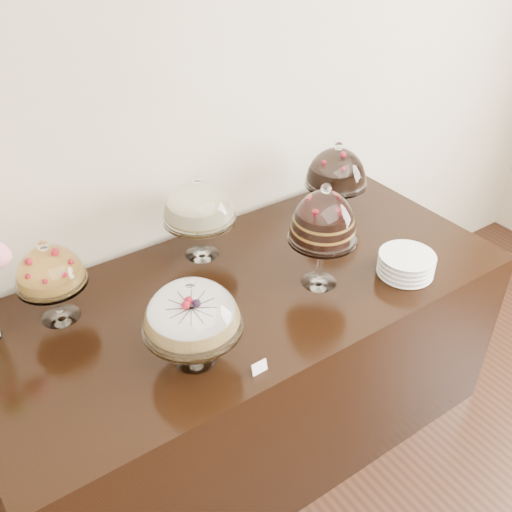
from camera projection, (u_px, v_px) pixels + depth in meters
wall_back at (217, 97)px, 2.48m from camera, size 5.00×0.04×3.00m
display_counter at (250, 363)px, 2.62m from camera, size 2.20×1.00×0.90m
cake_stand_sugar_sponge at (192, 311)px, 1.89m from camera, size 0.34×0.34×0.36m
cake_stand_choco_layer at (324, 221)px, 2.21m from camera, size 0.28×0.28×0.46m
cake_stand_cheesecake at (199, 205)px, 2.41m from camera, size 0.32×0.32×0.39m
cake_stand_dark_choco at (337, 170)px, 2.72m from camera, size 0.30×0.30×0.38m
cake_stand_fruit_tart at (49, 271)px, 2.08m from camera, size 0.26×0.26×0.35m
plate_stack at (406, 264)px, 2.41m from camera, size 0.23×0.23×0.09m
price_card_left at (259, 367)px, 1.95m from camera, size 0.06×0.02×0.04m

